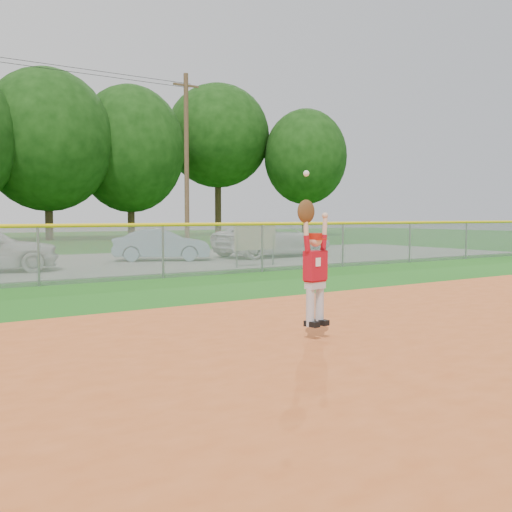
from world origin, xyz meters
The scene contains 6 objects.
ground centered at (0.00, 0.00, 0.00)m, with size 120.00×120.00×0.00m, color #1B5A14.
car_blue centered at (5.78, 15.62, 0.64)m, with size 1.28×3.68×1.21m, color #7C9FBA.
car_white_b centered at (10.68, 15.12, 0.76)m, with size 2.42×5.25×1.46m, color white.
sponsor_sign centered at (7.43, 11.57, 1.03)m, with size 1.75×0.18×1.56m.
outfield_fence centered at (0.00, 10.00, 0.88)m, with size 40.06×0.10×1.55m.
ballplayer centered at (1.77, 1.39, 1.08)m, with size 0.58×0.27×2.13m.
Camera 1 is at (-3.17, -4.72, 1.74)m, focal length 40.00 mm.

